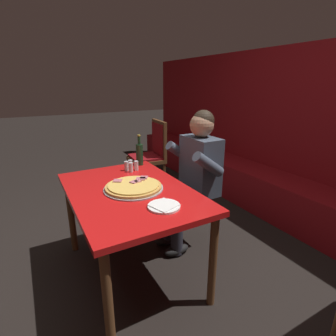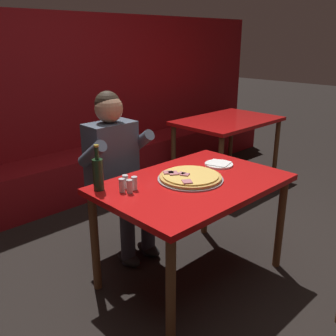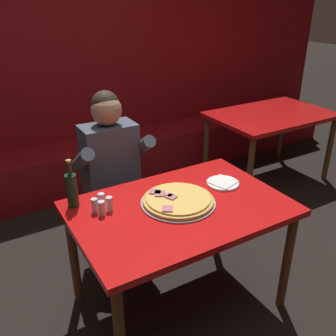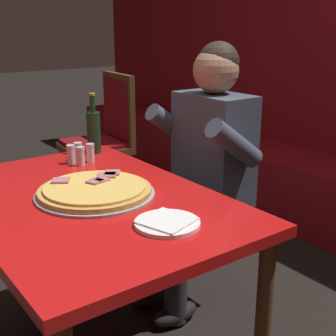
{
  "view_description": "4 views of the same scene",
  "coord_description": "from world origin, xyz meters",
  "px_view_note": "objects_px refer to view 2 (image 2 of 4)",
  "views": [
    {
      "loc": [
        1.71,
        -0.62,
        1.5
      ],
      "look_at": [
        0.05,
        0.3,
        0.88
      ],
      "focal_mm": 28.0,
      "sensor_mm": 36.0,
      "label": 1
    },
    {
      "loc": [
        -1.73,
        -1.55,
        1.64
      ],
      "look_at": [
        0.04,
        0.28,
        0.75
      ],
      "focal_mm": 40.0,
      "sensor_mm": 36.0,
      "label": 2
    },
    {
      "loc": [
        -1.01,
        -1.57,
        1.88
      ],
      "look_at": [
        0.07,
        0.27,
        0.86
      ],
      "focal_mm": 40.0,
      "sensor_mm": 36.0,
      "label": 3
    },
    {
      "loc": [
        1.47,
        -0.71,
        1.35
      ],
      "look_at": [
        0.12,
        0.28,
        0.83
      ],
      "focal_mm": 50.0,
      "sensor_mm": 36.0,
      "label": 4
    }
  ],
  "objects_px": {
    "plate_white_paper": "(219,164)",
    "background_dining_table": "(228,126)",
    "diner_seated_blue_shirt": "(118,167)",
    "main_dining_table": "(193,193)",
    "beer_bottle": "(98,173)",
    "shaker_parmesan": "(130,187)",
    "shaker_red_pepper_flakes": "(122,186)",
    "shaker_black_pepper": "(125,182)",
    "shaker_oregano": "(134,184)",
    "pizza": "(190,177)"
  },
  "relations": [
    {
      "from": "background_dining_table",
      "to": "plate_white_paper",
      "type": "bearing_deg",
      "value": -145.05
    },
    {
      "from": "main_dining_table",
      "to": "diner_seated_blue_shirt",
      "type": "height_order",
      "value": "diner_seated_blue_shirt"
    },
    {
      "from": "main_dining_table",
      "to": "pizza",
      "type": "relative_size",
      "value": 2.82
    },
    {
      "from": "plate_white_paper",
      "to": "background_dining_table",
      "type": "bearing_deg",
      "value": 34.95
    },
    {
      "from": "shaker_black_pepper",
      "to": "shaker_red_pepper_flakes",
      "type": "relative_size",
      "value": 1.0
    },
    {
      "from": "beer_bottle",
      "to": "shaker_parmesan",
      "type": "distance_m",
      "value": 0.22
    },
    {
      "from": "main_dining_table",
      "to": "diner_seated_blue_shirt",
      "type": "distance_m",
      "value": 0.67
    },
    {
      "from": "shaker_red_pepper_flakes",
      "to": "shaker_parmesan",
      "type": "distance_m",
      "value": 0.05
    },
    {
      "from": "pizza",
      "to": "beer_bottle",
      "type": "bearing_deg",
      "value": 152.36
    },
    {
      "from": "pizza",
      "to": "diner_seated_blue_shirt",
      "type": "height_order",
      "value": "diner_seated_blue_shirt"
    },
    {
      "from": "shaker_parmesan",
      "to": "diner_seated_blue_shirt",
      "type": "height_order",
      "value": "diner_seated_blue_shirt"
    },
    {
      "from": "plate_white_paper",
      "to": "background_dining_table",
      "type": "height_order",
      "value": "plate_white_paper"
    },
    {
      "from": "plate_white_paper",
      "to": "shaker_oregano",
      "type": "distance_m",
      "value": 0.76
    },
    {
      "from": "pizza",
      "to": "background_dining_table",
      "type": "height_order",
      "value": "pizza"
    },
    {
      "from": "beer_bottle",
      "to": "shaker_black_pepper",
      "type": "height_order",
      "value": "beer_bottle"
    },
    {
      "from": "shaker_oregano",
      "to": "shaker_black_pepper",
      "type": "bearing_deg",
      "value": 111.29
    },
    {
      "from": "diner_seated_blue_shirt",
      "to": "main_dining_table",
      "type": "bearing_deg",
      "value": -78.65
    },
    {
      "from": "beer_bottle",
      "to": "shaker_red_pepper_flakes",
      "type": "distance_m",
      "value": 0.17
    },
    {
      "from": "beer_bottle",
      "to": "background_dining_table",
      "type": "bearing_deg",
      "value": 17.92
    },
    {
      "from": "pizza",
      "to": "shaker_black_pepper",
      "type": "height_order",
      "value": "shaker_black_pepper"
    },
    {
      "from": "shaker_red_pepper_flakes",
      "to": "shaker_black_pepper",
      "type": "bearing_deg",
      "value": 33.12
    },
    {
      "from": "beer_bottle",
      "to": "shaker_red_pepper_flakes",
      "type": "bearing_deg",
      "value": -57.04
    },
    {
      "from": "main_dining_table",
      "to": "beer_bottle",
      "type": "height_order",
      "value": "beer_bottle"
    },
    {
      "from": "background_dining_table",
      "to": "beer_bottle",
      "type": "bearing_deg",
      "value": -162.08
    },
    {
      "from": "shaker_black_pepper",
      "to": "background_dining_table",
      "type": "bearing_deg",
      "value": 21.13
    },
    {
      "from": "main_dining_table",
      "to": "beer_bottle",
      "type": "bearing_deg",
      "value": 149.55
    },
    {
      "from": "background_dining_table",
      "to": "main_dining_table",
      "type": "bearing_deg",
      "value": -149.11
    },
    {
      "from": "main_dining_table",
      "to": "pizza",
      "type": "bearing_deg",
      "value": 82.79
    },
    {
      "from": "main_dining_table",
      "to": "diner_seated_blue_shirt",
      "type": "xyz_separation_m",
      "value": [
        -0.13,
        0.65,
        0.05
      ]
    },
    {
      "from": "shaker_red_pepper_flakes",
      "to": "shaker_oregano",
      "type": "xyz_separation_m",
      "value": [
        0.08,
        -0.03,
        0.0
      ]
    },
    {
      "from": "main_dining_table",
      "to": "shaker_red_pepper_flakes",
      "type": "distance_m",
      "value": 0.5
    },
    {
      "from": "shaker_red_pepper_flakes",
      "to": "pizza",
      "type": "bearing_deg",
      "value": -18.66
    },
    {
      "from": "shaker_parmesan",
      "to": "plate_white_paper",
      "type": "bearing_deg",
      "value": -3.65
    },
    {
      "from": "shaker_red_pepper_flakes",
      "to": "background_dining_table",
      "type": "xyz_separation_m",
      "value": [
        2.22,
        0.87,
        -0.13
      ]
    },
    {
      "from": "diner_seated_blue_shirt",
      "to": "shaker_red_pepper_flakes",
      "type": "bearing_deg",
      "value": -124.46
    },
    {
      "from": "shaker_oregano",
      "to": "diner_seated_blue_shirt",
      "type": "distance_m",
      "value": 0.55
    },
    {
      "from": "main_dining_table",
      "to": "plate_white_paper",
      "type": "distance_m",
      "value": 0.4
    },
    {
      "from": "plate_white_paper",
      "to": "beer_bottle",
      "type": "relative_size",
      "value": 0.72
    },
    {
      "from": "pizza",
      "to": "diner_seated_blue_shirt",
      "type": "distance_m",
      "value": 0.64
    },
    {
      "from": "diner_seated_blue_shirt",
      "to": "background_dining_table",
      "type": "bearing_deg",
      "value": 12.07
    },
    {
      "from": "plate_white_paper",
      "to": "beer_bottle",
      "type": "bearing_deg",
      "value": 166.09
    },
    {
      "from": "pizza",
      "to": "beer_bottle",
      "type": "height_order",
      "value": "beer_bottle"
    },
    {
      "from": "pizza",
      "to": "shaker_parmesan",
      "type": "height_order",
      "value": "shaker_parmesan"
    },
    {
      "from": "shaker_black_pepper",
      "to": "shaker_red_pepper_flakes",
      "type": "distance_m",
      "value": 0.06
    },
    {
      "from": "shaker_black_pepper",
      "to": "diner_seated_blue_shirt",
      "type": "xyz_separation_m",
      "value": [
        0.27,
        0.43,
        -0.07
      ]
    },
    {
      "from": "main_dining_table",
      "to": "background_dining_table",
      "type": "relative_size",
      "value": 1.02
    },
    {
      "from": "shaker_black_pepper",
      "to": "shaker_parmesan",
      "type": "distance_m",
      "value": 0.09
    },
    {
      "from": "beer_bottle",
      "to": "shaker_black_pepper",
      "type": "bearing_deg",
      "value": -33.93
    },
    {
      "from": "beer_bottle",
      "to": "background_dining_table",
      "type": "xyz_separation_m",
      "value": [
        2.3,
        0.74,
        -0.2
      ]
    },
    {
      "from": "shaker_black_pepper",
      "to": "shaker_oregano",
      "type": "height_order",
      "value": "same"
    }
  ]
}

